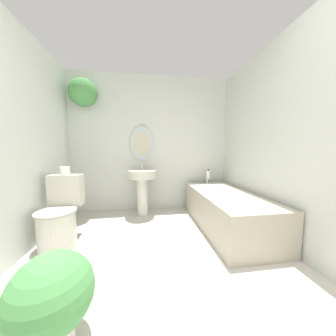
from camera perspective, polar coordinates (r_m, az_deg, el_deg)
name	(u,v)px	position (r m, az deg, el deg)	size (l,w,h in m)	color
wall_back	(141,137)	(3.08, -8.97, 10.41)	(2.89, 0.43, 2.40)	silver
wall_right	(284,140)	(2.32, 34.52, 7.68)	(0.06, 2.82, 2.40)	silver
toilet	(60,217)	(2.39, -32.72, -13.72)	(0.41, 0.57, 0.79)	beige
pedestal_sink	(142,184)	(2.84, -8.71, -5.28)	(0.47, 0.47, 0.86)	beige
bathtub	(225,209)	(2.60, 18.87, -12.94)	(0.75, 1.66, 0.58)	#B2A893
shampoo_bottle	(208,174)	(3.17, 13.43, -2.13)	(0.06, 0.06, 0.17)	white
potted_plant	(52,295)	(1.30, -34.51, -31.96)	(0.43, 0.43, 0.53)	silver
toilet_paper_roll	(65,171)	(2.46, -31.48, -0.79)	(0.11, 0.11, 0.10)	white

